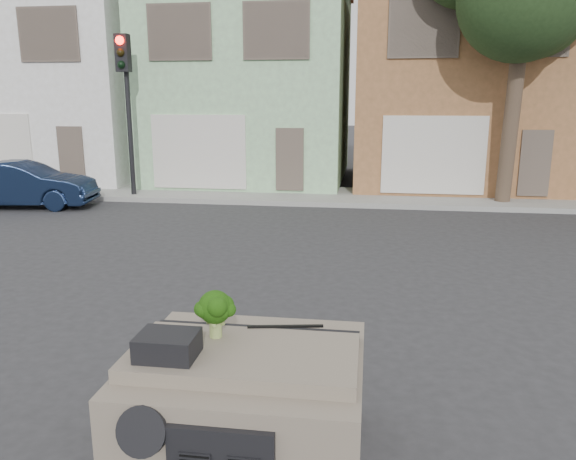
# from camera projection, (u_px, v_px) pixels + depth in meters

# --- Properties ---
(ground_plane) EXTENTS (120.00, 120.00, 0.00)m
(ground_plane) POSITION_uv_depth(u_px,v_px,m) (293.00, 327.00, 7.99)
(ground_plane) COLOR #303033
(ground_plane) RESTS_ON ground
(sidewalk) EXTENTS (40.00, 3.00, 0.15)m
(sidewalk) POSITION_uv_depth(u_px,v_px,m) (337.00, 197.00, 18.08)
(sidewalk) COLOR gray
(sidewalk) RESTS_ON ground
(townhouse_white) EXTENTS (7.20, 8.20, 7.55)m
(townhouse_white) POSITION_uv_depth(u_px,v_px,m) (72.00, 83.00, 22.62)
(townhouse_white) COLOR white
(townhouse_white) RESTS_ON ground
(townhouse_mint) EXTENTS (7.20, 8.20, 7.55)m
(townhouse_mint) POSITION_uv_depth(u_px,v_px,m) (254.00, 82.00, 21.57)
(townhouse_mint) COLOR #9ECE9A
(townhouse_mint) RESTS_ON ground
(townhouse_tan) EXTENTS (7.20, 8.20, 7.55)m
(townhouse_tan) POSITION_uv_depth(u_px,v_px,m) (455.00, 81.00, 20.52)
(townhouse_tan) COLOR #97643C
(townhouse_tan) RESTS_ON ground
(navy_sedan) EXTENTS (4.28, 2.01, 1.36)m
(navy_sedan) POSITION_uv_depth(u_px,v_px,m) (25.00, 207.00, 16.71)
(navy_sedan) COLOR #111D38
(navy_sedan) RESTS_ON ground
(traffic_signal) EXTENTS (0.40, 0.40, 5.10)m
(traffic_signal) POSITION_uv_depth(u_px,v_px,m) (128.00, 119.00, 17.46)
(traffic_signal) COLOR black
(traffic_signal) RESTS_ON ground
(tree_near) EXTENTS (4.40, 4.00, 8.50)m
(tree_near) POSITION_uv_depth(u_px,v_px,m) (517.00, 59.00, 15.75)
(tree_near) COLOR #1F3417
(tree_near) RESTS_ON ground
(car_dashboard) EXTENTS (2.00, 1.80, 1.12)m
(car_dashboard) POSITION_uv_depth(u_px,v_px,m) (248.00, 401.00, 4.97)
(car_dashboard) COLOR #776B5C
(car_dashboard) RESTS_ON ground
(instrument_hump) EXTENTS (0.48, 0.38, 0.20)m
(instrument_hump) POSITION_uv_depth(u_px,v_px,m) (168.00, 345.00, 4.56)
(instrument_hump) COLOR black
(instrument_hump) RESTS_ON car_dashboard
(wiper_arm) EXTENTS (0.69, 0.15, 0.02)m
(wiper_arm) POSITION_uv_depth(u_px,v_px,m) (285.00, 326.00, 5.16)
(wiper_arm) COLOR black
(wiper_arm) RESTS_ON car_dashboard
(broccoli) EXTENTS (0.50, 0.50, 0.44)m
(broccoli) POSITION_uv_depth(u_px,v_px,m) (215.00, 313.00, 4.92)
(broccoli) COLOR #163909
(broccoli) RESTS_ON car_dashboard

